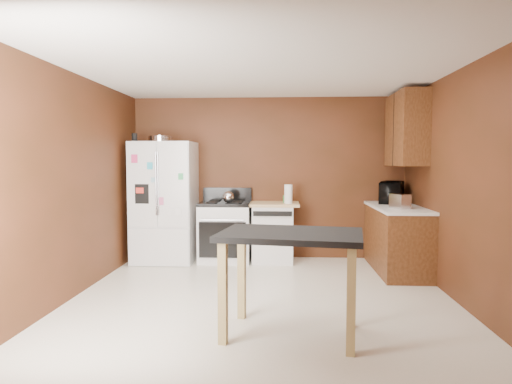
# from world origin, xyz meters

# --- Properties ---
(floor) EXTENTS (4.50, 4.50, 0.00)m
(floor) POSITION_xyz_m (0.00, 0.00, 0.00)
(floor) COLOR silver
(floor) RESTS_ON ground
(ceiling) EXTENTS (4.50, 4.50, 0.00)m
(ceiling) POSITION_xyz_m (0.00, 0.00, 2.50)
(ceiling) COLOR white
(ceiling) RESTS_ON ground
(wall_back) EXTENTS (4.20, 0.00, 4.20)m
(wall_back) POSITION_xyz_m (0.00, 2.25, 1.25)
(wall_back) COLOR #572916
(wall_back) RESTS_ON ground
(wall_front) EXTENTS (4.20, 0.00, 4.20)m
(wall_front) POSITION_xyz_m (0.00, -2.25, 1.25)
(wall_front) COLOR #572916
(wall_front) RESTS_ON ground
(wall_left) EXTENTS (0.00, 4.50, 4.50)m
(wall_left) POSITION_xyz_m (-2.10, 0.00, 1.25)
(wall_left) COLOR #572916
(wall_left) RESTS_ON ground
(wall_right) EXTENTS (0.00, 4.50, 4.50)m
(wall_right) POSITION_xyz_m (2.10, 0.00, 1.25)
(wall_right) COLOR #572916
(wall_right) RESTS_ON ground
(roasting_pan) EXTENTS (0.37, 0.37, 0.09)m
(roasting_pan) POSITION_xyz_m (-1.60, 1.90, 1.85)
(roasting_pan) COLOR silver
(roasting_pan) RESTS_ON refrigerator
(pen_cup) EXTENTS (0.08, 0.08, 0.12)m
(pen_cup) POSITION_xyz_m (-1.95, 1.73, 1.86)
(pen_cup) COLOR black
(pen_cup) RESTS_ON refrigerator
(kettle) EXTENTS (0.17, 0.17, 0.17)m
(kettle) POSITION_xyz_m (-0.57, 1.78, 0.99)
(kettle) COLOR silver
(kettle) RESTS_ON gas_range
(paper_towel) EXTENTS (0.13, 0.13, 0.28)m
(paper_towel) POSITION_xyz_m (0.31, 1.85, 1.03)
(paper_towel) COLOR white
(paper_towel) RESTS_ON dishwasher
(green_canister) EXTENTS (0.11, 0.11, 0.11)m
(green_canister) POSITION_xyz_m (0.28, 2.01, 0.94)
(green_canister) COLOR green
(green_canister) RESTS_ON dishwasher
(toaster) EXTENTS (0.25, 0.30, 0.19)m
(toaster) POSITION_xyz_m (1.76, 1.15, 0.99)
(toaster) COLOR silver
(toaster) RESTS_ON right_cabinets
(microwave) EXTENTS (0.53, 0.62, 0.29)m
(microwave) POSITION_xyz_m (1.82, 1.87, 1.04)
(microwave) COLOR black
(microwave) RESTS_ON right_cabinets
(refrigerator) EXTENTS (0.90, 0.80, 1.80)m
(refrigerator) POSITION_xyz_m (-1.55, 1.86, 0.90)
(refrigerator) COLOR white
(refrigerator) RESTS_ON ground
(gas_range) EXTENTS (0.76, 0.68, 1.10)m
(gas_range) POSITION_xyz_m (-0.64, 1.92, 0.46)
(gas_range) COLOR white
(gas_range) RESTS_ON ground
(dishwasher) EXTENTS (0.78, 0.63, 0.89)m
(dishwasher) POSITION_xyz_m (0.08, 1.95, 0.45)
(dishwasher) COLOR white
(dishwasher) RESTS_ON ground
(right_cabinets) EXTENTS (0.63, 1.58, 2.45)m
(right_cabinets) POSITION_xyz_m (1.84, 1.48, 0.91)
(right_cabinets) COLOR brown
(right_cabinets) RESTS_ON ground
(island) EXTENTS (1.32, 0.99, 0.91)m
(island) POSITION_xyz_m (0.30, -0.96, 0.77)
(island) COLOR black
(island) RESTS_ON ground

